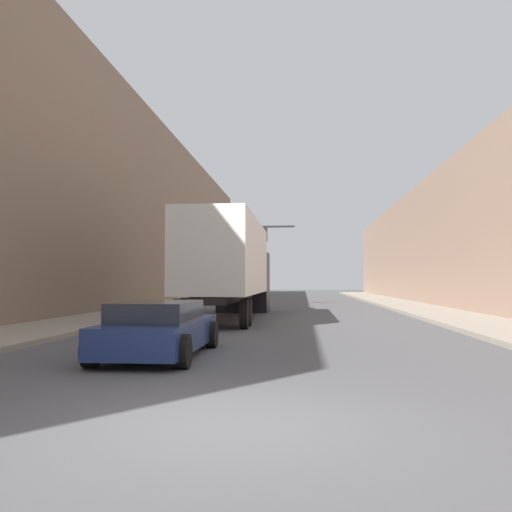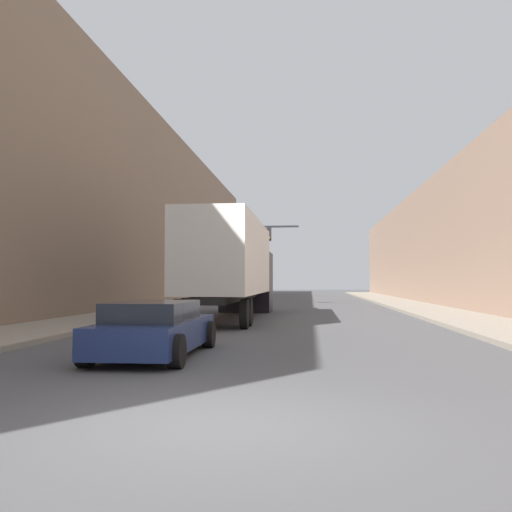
# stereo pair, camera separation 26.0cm
# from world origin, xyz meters

# --- Properties ---
(ground_plane) EXTENTS (200.00, 200.00, 0.00)m
(ground_plane) POSITION_xyz_m (0.00, 0.00, 0.00)
(ground_plane) COLOR #4C4C4F
(sidewalk_right) EXTENTS (3.17, 80.00, 0.15)m
(sidewalk_right) POSITION_xyz_m (7.31, 30.00, 0.07)
(sidewalk_right) COLOR gray
(sidewalk_right) RESTS_ON ground
(sidewalk_left) EXTENTS (3.17, 80.00, 0.15)m
(sidewalk_left) POSITION_xyz_m (-7.31, 30.00, 0.07)
(sidewalk_left) COLOR gray
(sidewalk_left) RESTS_ON ground
(building_right) EXTENTS (6.00, 80.00, 8.33)m
(building_right) POSITION_xyz_m (11.89, 30.00, 4.17)
(building_right) COLOR #997A66
(building_right) RESTS_ON ground
(building_left) EXTENTS (6.00, 80.00, 12.76)m
(building_left) POSITION_xyz_m (-11.89, 30.00, 6.38)
(building_left) COLOR #846B56
(building_left) RESTS_ON ground
(semi_truck) EXTENTS (2.58, 13.33, 4.07)m
(semi_truck) POSITION_xyz_m (-2.21, 18.13, 2.30)
(semi_truck) COLOR silver
(semi_truck) RESTS_ON ground
(sedan_car) EXTENTS (1.97, 4.62, 1.17)m
(sedan_car) POSITION_xyz_m (-2.17, 5.64, 0.58)
(sedan_car) COLOR navy
(sedan_car) RESTS_ON ground
(traffic_signal_gantry) EXTENTS (6.03, 0.35, 5.55)m
(traffic_signal_gantry) POSITION_xyz_m (-4.07, 31.53, 3.86)
(traffic_signal_gantry) COLOR black
(traffic_signal_gantry) RESTS_ON ground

